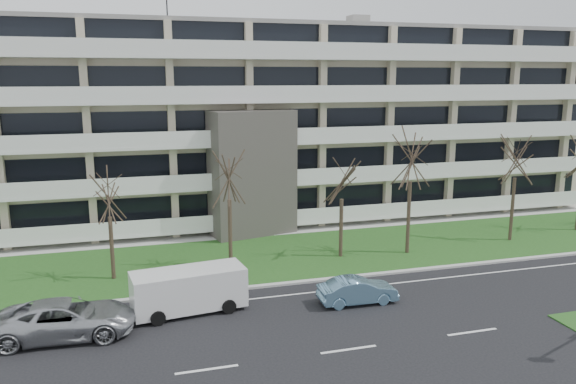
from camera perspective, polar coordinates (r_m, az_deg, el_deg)
name	(u,v)px	position (r m, az deg, el deg)	size (l,w,h in m)	color
ground	(349,350)	(24.76, 6.18, -15.62)	(160.00, 160.00, 0.00)	black
grass_verge	(272,256)	(36.18, -1.64, -6.53)	(90.00, 10.00, 0.06)	#1E4717
curb	(294,283)	(31.63, 0.65, -9.20)	(90.00, 0.35, 0.12)	#B2B2AD
sidewalk	(253,233)	(41.30, -3.56, -4.22)	(90.00, 2.00, 0.08)	#B2B2AD
lane_edge_line	(302,293)	(30.31, 1.47, -10.26)	(90.00, 0.12, 0.01)	white
apartment_building	(234,123)	(46.56, -5.53, 7.04)	(60.50, 15.10, 18.75)	#C1B496
silver_pickup	(66,319)	(27.21, -21.64, -11.89)	(2.76, 5.98, 1.66)	#ACAEB4
blue_sedan	(358,291)	(29.11, 7.08, -9.91)	(1.41, 4.03, 1.33)	#6F9FC1
white_van	(190,287)	(28.15, -9.91, -9.45)	(5.66, 2.76, 2.11)	silver
tree_2	(108,192)	(32.47, -17.80, 0.00)	(3.27, 3.27, 6.53)	#382B21
tree_3	(229,172)	(33.09, -6.03, 1.99)	(3.73, 3.73, 7.46)	#382B21
tree_4	(342,176)	(34.98, 5.51, 1.63)	(3.39, 3.39, 6.78)	#382B21
tree_5	(411,152)	(36.22, 12.42, 3.97)	(4.27, 4.27, 8.54)	#382B21
tree_6	(517,153)	(41.35, 22.23, 3.71)	(4.00, 4.00, 8.00)	#382B21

